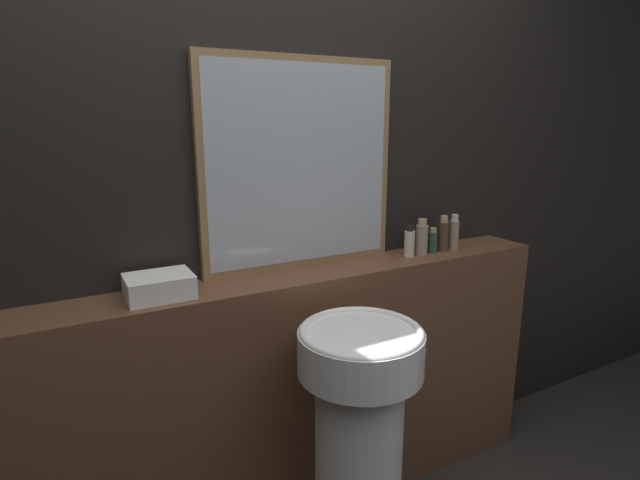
{
  "coord_description": "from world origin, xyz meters",
  "views": [
    {
      "loc": [
        -0.68,
        -0.42,
        1.53
      ],
      "look_at": [
        0.1,
        1.0,
        1.13
      ],
      "focal_mm": 28.0,
      "sensor_mm": 36.0,
      "label": 1
    }
  ],
  "objects_px": {
    "towel_stack": "(159,286)",
    "lotion_bottle": "(433,241)",
    "body_wash_bottle": "(443,235)",
    "mirror": "(300,165)",
    "hand_soap_bottle": "(454,233)",
    "shampoo_bottle": "(409,242)",
    "conditioner_bottle": "(422,238)",
    "pedestal_sink": "(359,444)"
  },
  "relations": [
    {
      "from": "pedestal_sink",
      "to": "towel_stack",
      "type": "xyz_separation_m",
      "value": [
        -0.51,
        0.37,
        0.51
      ]
    },
    {
      "from": "pedestal_sink",
      "to": "body_wash_bottle",
      "type": "relative_size",
      "value": 6.0
    },
    {
      "from": "shampoo_bottle",
      "to": "body_wash_bottle",
      "type": "distance_m",
      "value": 0.18
    },
    {
      "from": "lotion_bottle",
      "to": "pedestal_sink",
      "type": "bearing_deg",
      "value": -148.1
    },
    {
      "from": "towel_stack",
      "to": "hand_soap_bottle",
      "type": "height_order",
      "value": "hand_soap_bottle"
    },
    {
      "from": "towel_stack",
      "to": "conditioner_bottle",
      "type": "relative_size",
      "value": 1.35
    },
    {
      "from": "pedestal_sink",
      "to": "hand_soap_bottle",
      "type": "height_order",
      "value": "hand_soap_bottle"
    },
    {
      "from": "towel_stack",
      "to": "lotion_bottle",
      "type": "bearing_deg",
      "value": -0.0
    },
    {
      "from": "mirror",
      "to": "body_wash_bottle",
      "type": "distance_m",
      "value": 0.7
    },
    {
      "from": "pedestal_sink",
      "to": "body_wash_bottle",
      "type": "xyz_separation_m",
      "value": [
        0.65,
        0.37,
        0.54
      ]
    },
    {
      "from": "mirror",
      "to": "body_wash_bottle",
      "type": "bearing_deg",
      "value": -8.62
    },
    {
      "from": "pedestal_sink",
      "to": "shampoo_bottle",
      "type": "relative_size",
      "value": 7.02
    },
    {
      "from": "pedestal_sink",
      "to": "shampoo_bottle",
      "type": "bearing_deg",
      "value": 38.06
    },
    {
      "from": "mirror",
      "to": "lotion_bottle",
      "type": "xyz_separation_m",
      "value": [
        0.57,
        -0.09,
        -0.33
      ]
    },
    {
      "from": "body_wash_bottle",
      "to": "hand_soap_bottle",
      "type": "xyz_separation_m",
      "value": [
        0.06,
        0.0,
        0.0
      ]
    },
    {
      "from": "shampoo_bottle",
      "to": "body_wash_bottle",
      "type": "xyz_separation_m",
      "value": [
        0.18,
        0.0,
        0.01
      ]
    },
    {
      "from": "pedestal_sink",
      "to": "conditioner_bottle",
      "type": "bearing_deg",
      "value": 34.69
    },
    {
      "from": "lotion_bottle",
      "to": "hand_soap_bottle",
      "type": "relative_size",
      "value": 0.7
    },
    {
      "from": "towel_stack",
      "to": "shampoo_bottle",
      "type": "xyz_separation_m",
      "value": [
        0.99,
        0.0,
        0.02
      ]
    },
    {
      "from": "pedestal_sink",
      "to": "mirror",
      "type": "distance_m",
      "value": 0.97
    },
    {
      "from": "body_wash_bottle",
      "to": "hand_soap_bottle",
      "type": "height_order",
      "value": "same"
    },
    {
      "from": "body_wash_bottle",
      "to": "hand_soap_bottle",
      "type": "bearing_deg",
      "value": 0.0
    },
    {
      "from": "lotion_bottle",
      "to": "body_wash_bottle",
      "type": "relative_size",
      "value": 0.7
    },
    {
      "from": "mirror",
      "to": "shampoo_bottle",
      "type": "bearing_deg",
      "value": -12.03
    },
    {
      "from": "lotion_bottle",
      "to": "body_wash_bottle",
      "type": "height_order",
      "value": "body_wash_bottle"
    },
    {
      "from": "towel_stack",
      "to": "conditioner_bottle",
      "type": "height_order",
      "value": "conditioner_bottle"
    },
    {
      "from": "mirror",
      "to": "hand_soap_bottle",
      "type": "distance_m",
      "value": 0.75
    },
    {
      "from": "towel_stack",
      "to": "body_wash_bottle",
      "type": "height_order",
      "value": "body_wash_bottle"
    },
    {
      "from": "mirror",
      "to": "shampoo_bottle",
      "type": "height_order",
      "value": "mirror"
    },
    {
      "from": "mirror",
      "to": "towel_stack",
      "type": "relative_size",
      "value": 3.78
    },
    {
      "from": "mirror",
      "to": "towel_stack",
      "type": "xyz_separation_m",
      "value": [
        -0.54,
        -0.09,
        -0.34
      ]
    },
    {
      "from": "mirror",
      "to": "hand_soap_bottle",
      "type": "relative_size",
      "value": 5.03
    },
    {
      "from": "mirror",
      "to": "towel_stack",
      "type": "distance_m",
      "value": 0.65
    },
    {
      "from": "towel_stack",
      "to": "shampoo_bottle",
      "type": "height_order",
      "value": "shampoo_bottle"
    },
    {
      "from": "hand_soap_bottle",
      "to": "conditioner_bottle",
      "type": "bearing_deg",
      "value": 180.0
    },
    {
      "from": "mirror",
      "to": "hand_soap_bottle",
      "type": "xyz_separation_m",
      "value": [
        0.68,
        -0.09,
        -0.31
      ]
    },
    {
      "from": "towel_stack",
      "to": "hand_soap_bottle",
      "type": "distance_m",
      "value": 1.23
    },
    {
      "from": "towel_stack",
      "to": "lotion_bottle",
      "type": "distance_m",
      "value": 1.11
    },
    {
      "from": "towel_stack",
      "to": "shampoo_bottle",
      "type": "distance_m",
      "value": 0.99
    },
    {
      "from": "pedestal_sink",
      "to": "towel_stack",
      "type": "height_order",
      "value": "towel_stack"
    },
    {
      "from": "conditioner_bottle",
      "to": "lotion_bottle",
      "type": "distance_m",
      "value": 0.06
    },
    {
      "from": "mirror",
      "to": "shampoo_bottle",
      "type": "xyz_separation_m",
      "value": [
        0.44,
        -0.09,
        -0.32
      ]
    }
  ]
}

